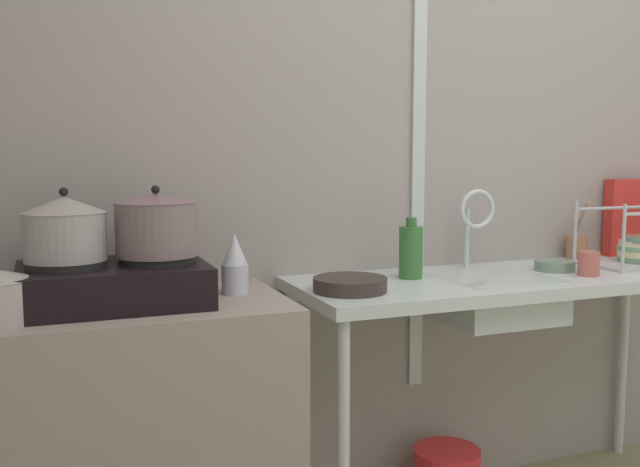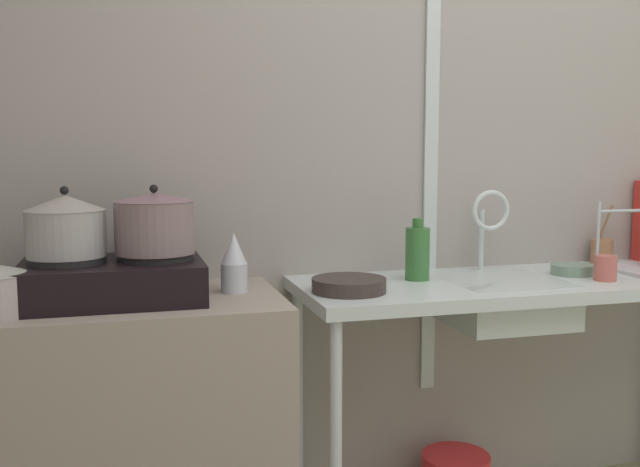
{
  "view_description": "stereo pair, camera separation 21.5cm",
  "coord_description": "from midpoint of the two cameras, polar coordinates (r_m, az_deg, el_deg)",
  "views": [
    {
      "loc": [
        -1.46,
        -0.72,
        1.26
      ],
      "look_at": [
        -0.68,
        1.28,
        1.02
      ],
      "focal_mm": 39.72,
      "sensor_mm": 36.0,
      "label": 1
    },
    {
      "loc": [
        -1.25,
        -0.79,
        1.26
      ],
      "look_at": [
        -0.68,
        1.28,
        1.02
      ],
      "focal_mm": 39.72,
      "sensor_mm": 36.0,
      "label": 2
    }
  ],
  "objects": [
    {
      "name": "percolator",
      "position": [
        2.12,
        -9.78,
        -2.5
      ],
      "size": [
        0.08,
        0.08,
        0.18
      ],
      "color": "silver",
      "rests_on": "counter_concrete"
    },
    {
      "name": "small_bowl_on_drainboard",
      "position": [
        2.62,
        16.19,
        -2.5
      ],
      "size": [
        0.14,
        0.14,
        0.04
      ],
      "primitive_type": "cylinder",
      "color": "slate",
      "rests_on": "counter_sink"
    },
    {
      "name": "wall_back",
      "position": [
        2.71,
        8.74,
        8.33
      ],
      "size": [
        4.41,
        0.1,
        2.7
      ],
      "primitive_type": "cube",
      "color": "#9A938C",
      "rests_on": "ground"
    },
    {
      "name": "utensil_jar",
      "position": [
        2.92,
        18.05,
        -1.04
      ],
      "size": [
        0.08,
        0.08,
        0.22
      ],
      "color": "#A46B49",
      "rests_on": "counter_sink"
    },
    {
      "name": "frying_pan",
      "position": [
        2.14,
        -0.45,
        -4.15
      ],
      "size": [
        0.23,
        0.23,
        0.04
      ],
      "primitive_type": "cylinder",
      "color": "#352B28",
      "rests_on": "counter_sink"
    },
    {
      "name": "faucet",
      "position": [
        2.56,
        10.08,
        1.49
      ],
      "size": [
        0.14,
        0.08,
        0.29
      ],
      "color": "silver",
      "rests_on": "counter_sink"
    },
    {
      "name": "cup_by_rack",
      "position": [
        2.54,
        18.6,
        -2.33
      ],
      "size": [
        0.07,
        0.07,
        0.08
      ],
      "primitive_type": "cylinder",
      "color": "#B75C50",
      "rests_on": "counter_sink"
    },
    {
      "name": "bottle_by_sink",
      "position": [
        2.36,
        4.76,
        -1.47
      ],
      "size": [
        0.08,
        0.08,
        0.2
      ],
      "color": "#356D32",
      "rests_on": "counter_sink"
    },
    {
      "name": "wall_metal_strip",
      "position": [
        2.57,
        5.6,
        11.49
      ],
      "size": [
        0.05,
        0.01,
        2.16
      ],
      "primitive_type": "cube",
      "color": "silver"
    },
    {
      "name": "stove",
      "position": [
        2.06,
        -19.21,
        -3.82
      ],
      "size": [
        0.5,
        0.37,
        0.13
      ],
      "color": "black",
      "rests_on": "counter_concrete"
    },
    {
      "name": "dish_rack",
      "position": [
        2.85,
        22.35,
        -1.45
      ],
      "size": [
        0.4,
        0.26,
        0.24
      ],
      "color": "#B1B9BD",
      "rests_on": "counter_sink"
    },
    {
      "name": "counter_concrete",
      "position": [
        2.2,
        -18.14,
        -16.3
      ],
      "size": [
        0.92,
        0.53,
        0.85
      ],
      "primitive_type": "cube",
      "color": "gray",
      "rests_on": "ground"
    },
    {
      "name": "pot_on_left_burner",
      "position": [
        2.04,
        -22.75,
        0.37
      ],
      "size": [
        0.22,
        0.22,
        0.2
      ],
      "color": "#9F9B98",
      "rests_on": "stove"
    },
    {
      "name": "pot_on_right_burner",
      "position": [
        2.05,
        -16.02,
        0.67
      ],
      "size": [
        0.23,
        0.23,
        0.2
      ],
      "color": "slate",
      "rests_on": "stove"
    },
    {
      "name": "cereal_box",
      "position": [
        3.09,
        21.75,
        1.2
      ],
      "size": [
        0.2,
        0.07,
        0.31
      ],
      "primitive_type": "cube",
      "rotation": [
        0.0,
        0.0,
        -0.09
      ],
      "color": "red",
      "rests_on": "counter_sink"
    },
    {
      "name": "sink_basin",
      "position": [
        2.45,
        11.32,
        -5.12
      ],
      "size": [
        0.38,
        0.36,
        0.14
      ],
      "primitive_type": "cube",
      "color": "silver",
      "rests_on": "counter_sink"
    },
    {
      "name": "counter_sink",
      "position": [
        2.51,
        12.94,
        -4.79
      ],
      "size": [
        1.55,
        0.53,
        0.85
      ],
      "color": "silver",
      "rests_on": "ground"
    }
  ]
}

